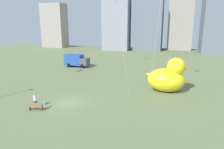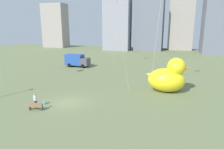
{
  "view_description": "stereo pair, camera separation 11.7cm",
  "coord_description": "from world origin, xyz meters",
  "px_view_note": "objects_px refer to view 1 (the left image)",
  "views": [
    {
      "loc": [
        11.76,
        -20.39,
        9.04
      ],
      "look_at": [
        4.8,
        2.53,
        3.31
      ],
      "focal_mm": 31.95,
      "sensor_mm": 36.0,
      "label": 1
    },
    {
      "loc": [
        11.88,
        -20.36,
        9.04
      ],
      "look_at": [
        4.8,
        2.53,
        3.31
      ],
      "focal_mm": 31.95,
      "sensor_mm": 36.0,
      "label": 2
    }
  ],
  "objects_px": {
    "box_truck": "(77,61)",
    "person_adult": "(35,100)",
    "park_bench": "(36,106)",
    "person_child": "(44,104)",
    "giant_inflatable_duck": "(168,77)"
  },
  "relations": [
    {
      "from": "person_adult",
      "to": "giant_inflatable_duck",
      "type": "xyz_separation_m",
      "value": [
        14.36,
        10.37,
        1.22
      ]
    },
    {
      "from": "giant_inflatable_duck",
      "to": "box_truck",
      "type": "xyz_separation_m",
      "value": [
        -20.76,
        12.8,
        -0.67
      ]
    },
    {
      "from": "park_bench",
      "to": "giant_inflatable_duck",
      "type": "xyz_separation_m",
      "value": [
        13.73,
        11.21,
        1.63
      ]
    },
    {
      "from": "person_adult",
      "to": "person_child",
      "type": "xyz_separation_m",
      "value": [
        1.26,
        -0.13,
        -0.37
      ]
    },
    {
      "from": "person_adult",
      "to": "giant_inflatable_duck",
      "type": "bearing_deg",
      "value": 35.84
    },
    {
      "from": "person_adult",
      "to": "person_child",
      "type": "height_order",
      "value": "person_adult"
    },
    {
      "from": "person_child",
      "to": "giant_inflatable_duck",
      "type": "bearing_deg",
      "value": 38.72
    },
    {
      "from": "giant_inflatable_duck",
      "to": "box_truck",
      "type": "bearing_deg",
      "value": 148.35
    },
    {
      "from": "park_bench",
      "to": "person_adult",
      "type": "relative_size",
      "value": 1.02
    },
    {
      "from": "person_adult",
      "to": "giant_inflatable_duck",
      "type": "distance_m",
      "value": 17.75
    },
    {
      "from": "park_bench",
      "to": "person_child",
      "type": "distance_m",
      "value": 0.96
    },
    {
      "from": "park_bench",
      "to": "box_truck",
      "type": "relative_size",
      "value": 0.29
    },
    {
      "from": "park_bench",
      "to": "person_child",
      "type": "xyz_separation_m",
      "value": [
        0.63,
        0.72,
        0.04
      ]
    },
    {
      "from": "box_truck",
      "to": "person_adult",
      "type": "bearing_deg",
      "value": -74.55
    },
    {
      "from": "person_adult",
      "to": "park_bench",
      "type": "bearing_deg",
      "value": -53.35
    }
  ]
}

